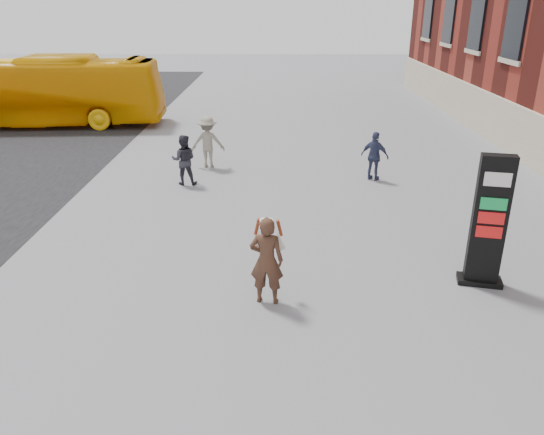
{
  "coord_description": "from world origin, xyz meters",
  "views": [
    {
      "loc": [
        0.87,
        -8.43,
        5.23
      ],
      "look_at": [
        0.77,
        1.19,
        1.29
      ],
      "focal_mm": 35.0,
      "sensor_mm": 36.0,
      "label": 1
    }
  ],
  "objects_px": {
    "bus": "(37,91)",
    "pedestrian_c": "(375,156)",
    "woman": "(267,259)",
    "pedestrian_b": "(208,142)",
    "pedestrian_a": "(184,160)",
    "info_pylon": "(489,222)"
  },
  "relations": [
    {
      "from": "bus",
      "to": "pedestrian_c",
      "type": "xyz_separation_m",
      "value": [
        13.7,
        -7.74,
        -0.76
      ]
    },
    {
      "from": "woman",
      "to": "pedestrian_b",
      "type": "distance_m",
      "value": 8.96
    },
    {
      "from": "pedestrian_a",
      "to": "pedestrian_b",
      "type": "distance_m",
      "value": 1.91
    },
    {
      "from": "pedestrian_c",
      "to": "pedestrian_a",
      "type": "bearing_deg",
      "value": 35.89
    },
    {
      "from": "info_pylon",
      "to": "woman",
      "type": "distance_m",
      "value": 4.32
    },
    {
      "from": "woman",
      "to": "pedestrian_b",
      "type": "xyz_separation_m",
      "value": [
        -2.15,
        8.7,
        -0.02
      ]
    },
    {
      "from": "pedestrian_c",
      "to": "bus",
      "type": "bearing_deg",
      "value": 1.62
    },
    {
      "from": "woman",
      "to": "pedestrian_a",
      "type": "bearing_deg",
      "value": -62.34
    },
    {
      "from": "info_pylon",
      "to": "pedestrian_c",
      "type": "xyz_separation_m",
      "value": [
        -1.02,
        6.61,
        -0.56
      ]
    },
    {
      "from": "woman",
      "to": "bus",
      "type": "relative_size",
      "value": 0.16
    },
    {
      "from": "pedestrian_a",
      "to": "pedestrian_b",
      "type": "xyz_separation_m",
      "value": [
        0.5,
        1.84,
        0.09
      ]
    },
    {
      "from": "pedestrian_b",
      "to": "pedestrian_c",
      "type": "bearing_deg",
      "value": 165.43
    },
    {
      "from": "info_pylon",
      "to": "pedestrian_b",
      "type": "distance_m",
      "value": 10.21
    },
    {
      "from": "pedestrian_b",
      "to": "woman",
      "type": "bearing_deg",
      "value": 103.42
    },
    {
      "from": "pedestrian_a",
      "to": "pedestrian_c",
      "type": "distance_m",
      "value": 5.89
    },
    {
      "from": "woman",
      "to": "pedestrian_c",
      "type": "distance_m",
      "value": 8.02
    },
    {
      "from": "pedestrian_b",
      "to": "info_pylon",
      "type": "bearing_deg",
      "value": 128.29
    },
    {
      "from": "woman",
      "to": "bus",
      "type": "xyz_separation_m",
      "value": [
        -10.48,
        15.09,
        0.64
      ]
    },
    {
      "from": "pedestrian_a",
      "to": "pedestrian_c",
      "type": "bearing_deg",
      "value": -177.35
    },
    {
      "from": "pedestrian_a",
      "to": "pedestrian_b",
      "type": "height_order",
      "value": "pedestrian_b"
    },
    {
      "from": "info_pylon",
      "to": "woman",
      "type": "xyz_separation_m",
      "value": [
        -4.24,
        -0.74,
        -0.45
      ]
    },
    {
      "from": "woman",
      "to": "pedestrian_c",
      "type": "bearing_deg",
      "value": -107.11
    }
  ]
}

